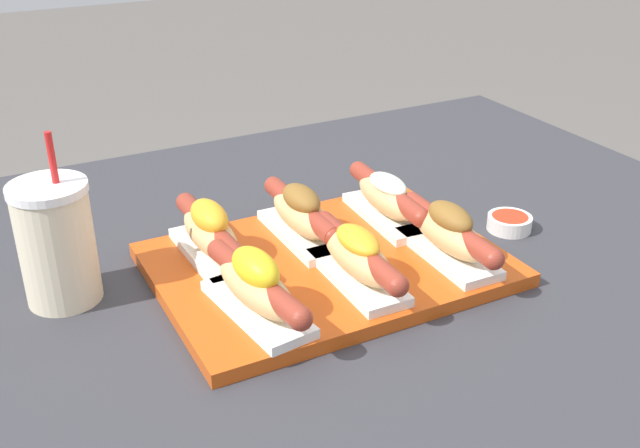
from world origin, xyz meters
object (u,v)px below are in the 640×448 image
Objects in this scene: sauce_bowl at (507,221)px; hot_dog_4 at (302,214)px; hot_dog_1 at (358,257)px; serving_tray at (327,264)px; hot_dog_3 at (210,233)px; hot_dog_0 at (256,286)px; hot_dog_5 at (387,198)px; drink_cup at (57,243)px; hot_dog_2 at (449,233)px.

hot_dog_4 is at bearing 164.38° from sauce_bowl.
serving_tray is at bearing 95.01° from hot_dog_1.
sauce_bowl is at bearing -11.54° from hot_dog_3.
hot_dog_0 is 0.29m from hot_dog_5.
hot_dog_5 reaches higher than sauce_bowl.
sauce_bowl is 0.61m from drink_cup.
hot_dog_5 is (0.13, 0.06, 0.04)m from serving_tray.
hot_dog_3 is at bearing 168.46° from sauce_bowl.
sauce_bowl is (0.41, 0.06, -0.04)m from hot_dog_0.
hot_dog_4 is 3.26× the size of sauce_bowl.
hot_dog_4 is at bearing -3.84° from drink_cup.
serving_tray is 0.33m from drink_cup.
hot_dog_1 is at bearing 179.09° from hot_dog_2.
hot_dog_0 reaches higher than serving_tray.
serving_tray is 2.10× the size of hot_dog_4.
hot_dog_3 is at bearing 134.63° from hot_dog_1.
hot_dog_2 is at bearing -26.12° from serving_tray.
hot_dog_2 is (0.27, 0.01, -0.00)m from hot_dog_0.
hot_dog_0 is 0.99× the size of hot_dog_2.
hot_dog_4 is at bearing 92.59° from serving_tray.
drink_cup is at bearing 138.18° from hot_dog_0.
drink_cup is (-0.31, 0.02, 0.02)m from hot_dog_4.
hot_dog_2 is 1.00× the size of hot_dog_5.
hot_dog_5 is (0.12, 0.13, -0.00)m from hot_dog_1.
hot_dog_5 is 0.18m from sauce_bowl.
serving_tray is at bearing -15.78° from drink_cup.
hot_dog_4 is at bearing 136.28° from hot_dog_2.
serving_tray is 2.04× the size of drink_cup.
hot_dog_4 reaches higher than serving_tray.
sauce_bowl is at bearing -9.63° from drink_cup.
hot_dog_5 is at bearing 94.48° from hot_dog_2.
hot_dog_3 is (-0.00, 0.15, -0.00)m from hot_dog_0.
hot_dog_3 is 0.26m from hot_dog_5.
hot_dog_1 is at bearing -86.21° from hot_dog_4.
hot_dog_4 reaches higher than sauce_bowl.
hot_dog_0 is 0.19m from hot_dog_4.
hot_dog_4 is at bearing -1.88° from hot_dog_3.
hot_dog_2 reaches higher than sauce_bowl.
hot_dog_0 is 0.15m from hot_dog_3.
drink_cup is (-0.18, 0.16, 0.02)m from hot_dog_0.
hot_dog_4 is (0.13, 0.14, -0.00)m from hot_dog_0.
drink_cup is at bearing 170.37° from sauce_bowl.
hot_dog_5 reaches higher than serving_tray.
hot_dog_1 reaches higher than hot_dog_5.
hot_dog_2 is at bearing -19.10° from drink_cup.
hot_dog_0 is at bearing -176.07° from hot_dog_1.
drink_cup is (-0.44, 0.03, 0.02)m from hot_dog_5.
hot_dog_2 is 0.19m from hot_dog_4.
hot_dog_2 reaches higher than serving_tray.
hot_dog_2 is 1.00× the size of hot_dog_3.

